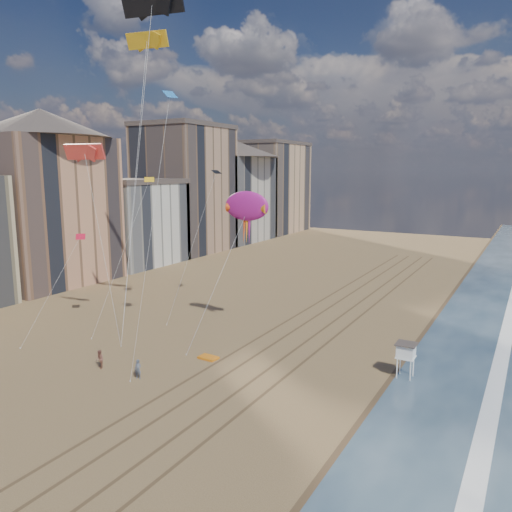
{
  "coord_description": "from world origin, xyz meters",
  "views": [
    {
      "loc": [
        25.15,
        -20.6,
        18.81
      ],
      "look_at": [
        -1.22,
        26.0,
        9.5
      ],
      "focal_mm": 35.0,
      "sensor_mm": 36.0,
      "label": 1
    }
  ],
  "objects_px": {
    "lifeguard_stand": "(406,351)",
    "grounded_kite": "(208,358)",
    "kite_flyer_b": "(100,359)",
    "kite_flyer_a": "(138,369)",
    "show_kite": "(247,206)"
  },
  "relations": [
    {
      "from": "lifeguard_stand",
      "to": "kite_flyer_a",
      "type": "distance_m",
      "value": 24.45
    },
    {
      "from": "kite_flyer_b",
      "to": "grounded_kite",
      "type": "bearing_deg",
      "value": 76.94
    },
    {
      "from": "lifeguard_stand",
      "to": "show_kite",
      "type": "relative_size",
      "value": 0.18
    },
    {
      "from": "grounded_kite",
      "to": "kite_flyer_a",
      "type": "distance_m",
      "value": 7.71
    },
    {
      "from": "kite_flyer_a",
      "to": "kite_flyer_b",
      "type": "relative_size",
      "value": 1.0
    },
    {
      "from": "grounded_kite",
      "to": "kite_flyer_a",
      "type": "height_order",
      "value": "kite_flyer_a"
    },
    {
      "from": "show_kite",
      "to": "kite_flyer_a",
      "type": "relative_size",
      "value": 9.72
    },
    {
      "from": "grounded_kite",
      "to": "kite_flyer_b",
      "type": "distance_m",
      "value": 10.48
    },
    {
      "from": "grounded_kite",
      "to": "lifeguard_stand",
      "type": "bearing_deg",
      "value": 19.01
    },
    {
      "from": "kite_flyer_a",
      "to": "kite_flyer_b",
      "type": "xyz_separation_m",
      "value": [
        -4.84,
        -0.02,
        0.0
      ]
    },
    {
      "from": "kite_flyer_a",
      "to": "kite_flyer_b",
      "type": "height_order",
      "value": "kite_flyer_b"
    },
    {
      "from": "lifeguard_stand",
      "to": "show_kite",
      "type": "bearing_deg",
      "value": 170.65
    },
    {
      "from": "lifeguard_stand",
      "to": "grounded_kite",
      "type": "height_order",
      "value": "lifeguard_stand"
    },
    {
      "from": "grounded_kite",
      "to": "kite_flyer_a",
      "type": "relative_size",
      "value": 1.06
    },
    {
      "from": "kite_flyer_a",
      "to": "grounded_kite",
      "type": "bearing_deg",
      "value": 57.71
    }
  ]
}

